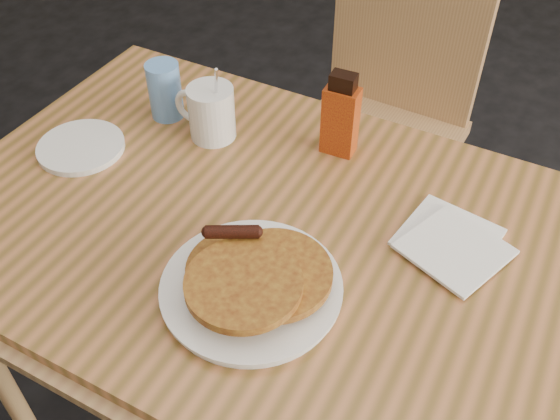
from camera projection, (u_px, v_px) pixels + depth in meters
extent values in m
cube|color=#AC693D|center=(262.00, 230.00, 1.08)|extent=(1.14, 0.77, 0.04)
cube|color=#AE8551|center=(262.00, 236.00, 1.09)|extent=(1.18, 0.81, 0.02)
cylinder|color=#AE8551|center=(525.00, 336.00, 1.37)|extent=(0.04, 0.04, 0.71)
cube|color=#AE8551|center=(373.00, 144.00, 1.71)|extent=(0.44, 0.44, 0.04)
cube|color=#AE8551|center=(408.00, 31.00, 1.66)|extent=(0.42, 0.06, 0.46)
cylinder|color=#AE8551|center=(289.00, 223.00, 1.82)|extent=(0.04, 0.04, 0.43)
cylinder|color=#AE8551|center=(436.00, 190.00, 1.92)|extent=(0.04, 0.04, 0.43)
cylinder|color=white|center=(251.00, 289.00, 0.95)|extent=(0.27, 0.27, 0.02)
cylinder|color=white|center=(251.00, 286.00, 0.94)|extent=(0.28, 0.28, 0.01)
cylinder|color=#A37522|center=(242.00, 270.00, 0.95)|extent=(0.17, 0.17, 0.01)
cylinder|color=#A37522|center=(274.00, 274.00, 0.93)|extent=(0.18, 0.18, 0.01)
cylinder|color=#A37522|center=(244.00, 284.00, 0.90)|extent=(0.17, 0.17, 0.01)
cylinder|color=#320D08|center=(232.00, 232.00, 0.94)|extent=(0.08, 0.06, 0.02)
cylinder|color=white|center=(212.00, 113.00, 1.20)|extent=(0.09, 0.09, 0.11)
torus|color=white|center=(191.00, 106.00, 1.22)|extent=(0.07, 0.01, 0.07)
cylinder|color=black|center=(210.00, 93.00, 1.17)|extent=(0.08, 0.08, 0.01)
cylinder|color=silver|center=(216.00, 98.00, 1.17)|extent=(0.04, 0.04, 0.15)
cube|color=maroon|center=(340.00, 121.00, 1.16)|extent=(0.07, 0.04, 0.14)
cube|color=black|center=(343.00, 82.00, 1.10)|extent=(0.05, 0.03, 0.03)
cube|color=white|center=(448.00, 237.00, 1.03)|extent=(0.17, 0.17, 0.01)
cube|color=white|center=(455.00, 249.00, 1.01)|extent=(0.19, 0.19, 0.01)
cylinder|color=#5F96DF|center=(165.00, 90.00, 1.25)|extent=(0.09, 0.09, 0.12)
cylinder|color=white|center=(81.00, 147.00, 1.20)|extent=(0.21, 0.21, 0.01)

